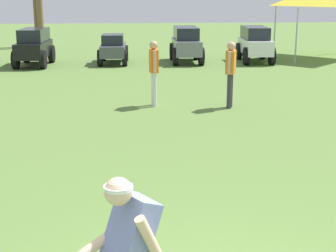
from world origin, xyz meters
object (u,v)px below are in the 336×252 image
(parked_car_slot_e, at_px, (255,43))
(parked_car_slot_c, at_px, (113,48))
(teammate_near_sideline, at_px, (154,67))
(parked_car_slot_d, at_px, (186,43))
(parked_car_slot_b, at_px, (34,46))
(teammate_midfield, at_px, (231,68))
(frisbee_thrower, at_px, (131,252))

(parked_car_slot_e, bearing_deg, parked_car_slot_c, -179.52)
(teammate_near_sideline, distance_m, parked_car_slot_d, 7.78)
(parked_car_slot_b, xyz_separation_m, parked_car_slot_e, (8.34, 0.42, 0.00))
(teammate_near_sideline, distance_m, parked_car_slot_b, 8.22)
(teammate_near_sideline, relative_size, parked_car_slot_c, 0.70)
(parked_car_slot_e, bearing_deg, parked_car_slot_d, 178.51)
(parked_car_slot_c, xyz_separation_m, parked_car_slot_d, (2.79, 0.12, 0.16))
(teammate_midfield, height_order, parked_car_slot_d, teammate_midfield)
(teammate_midfield, xyz_separation_m, parked_car_slot_d, (-0.19, 7.96, -0.22))
(frisbee_thrower, height_order, parked_car_slot_b, frisbee_thrower)
(parked_car_slot_e, bearing_deg, frisbee_thrower, -106.59)
(teammate_near_sideline, bearing_deg, parked_car_slot_c, 99.11)
(frisbee_thrower, xyz_separation_m, parked_car_slot_e, (4.82, 16.17, -0.08))
(parked_car_slot_c, distance_m, parked_car_slot_e, 5.46)
(parked_car_slot_d, bearing_deg, parked_car_slot_c, -177.64)
(parked_car_slot_e, bearing_deg, teammate_midfield, -107.41)
(teammate_midfield, xyz_separation_m, parked_car_slot_e, (2.47, 7.89, -0.22))
(teammate_near_sideline, xyz_separation_m, parked_car_slot_c, (-1.20, 7.50, -0.38))
(teammate_near_sideline, relative_size, parked_car_slot_b, 0.64)
(parked_car_slot_d, xyz_separation_m, parked_car_slot_e, (2.67, -0.07, 0.00))
(parked_car_slot_b, distance_m, parked_car_slot_d, 5.70)
(parked_car_slot_c, bearing_deg, parked_car_slot_d, 2.36)
(frisbee_thrower, relative_size, parked_car_slot_c, 0.64)
(parked_car_slot_d, relative_size, parked_car_slot_e, 0.99)
(parked_car_slot_d, distance_m, parked_car_slot_e, 2.67)
(parked_car_slot_b, bearing_deg, teammate_near_sideline, -60.19)
(frisbee_thrower, bearing_deg, parked_car_slot_c, 92.27)
(parked_car_slot_b, distance_m, parked_car_slot_e, 8.35)
(parked_car_slot_c, distance_m, parked_car_slot_d, 2.80)
(teammate_near_sideline, relative_size, parked_car_slot_d, 0.65)
(teammate_midfield, relative_size, parked_car_slot_b, 0.64)
(frisbee_thrower, distance_m, parked_car_slot_c, 16.14)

